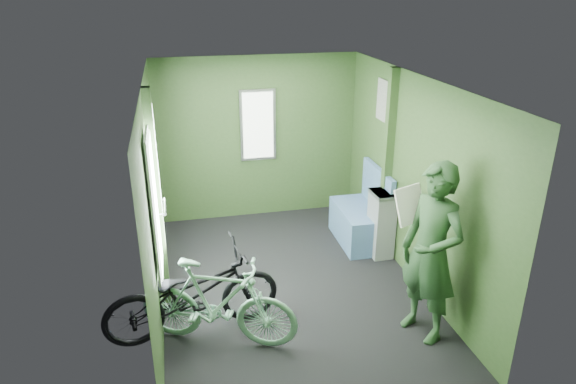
# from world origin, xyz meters

# --- Properties ---
(room) EXTENTS (4.00, 4.02, 2.31)m
(room) POSITION_xyz_m (-0.04, 0.04, 1.44)
(room) COLOR black
(room) RESTS_ON ground
(bicycle_black) EXTENTS (1.78, 0.92, 0.93)m
(bicycle_black) POSITION_xyz_m (-1.09, -0.62, 0.00)
(bicycle_black) COLOR black
(bicycle_black) RESTS_ON ground
(bicycle_mint) EXTENTS (1.58, 1.05, 0.94)m
(bicycle_mint) POSITION_xyz_m (-0.88, -0.84, 0.00)
(bicycle_mint) COLOR #88C3A7
(bicycle_mint) RESTS_ON ground
(passenger) EXTENTS (0.63, 0.78, 1.75)m
(passenger) POSITION_xyz_m (1.07, -1.11, 0.88)
(passenger) COLOR #274827
(passenger) RESTS_ON ground
(waste_box) EXTENTS (0.25, 0.35, 0.84)m
(waste_box) POSITION_xyz_m (1.26, 0.45, 0.42)
(waste_box) COLOR slate
(waste_box) RESTS_ON ground
(bench_seat) EXTENTS (0.54, 0.95, 1.00)m
(bench_seat) POSITION_xyz_m (1.15, 0.84, 0.30)
(bench_seat) COLOR #324B6B
(bench_seat) RESTS_ON ground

